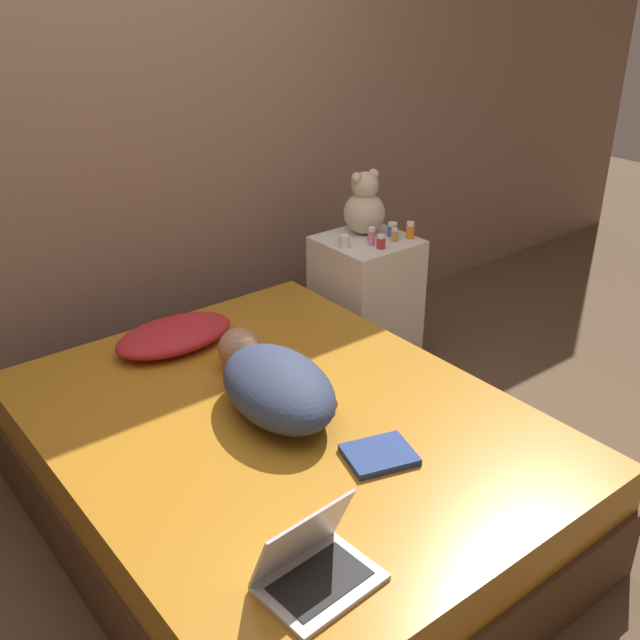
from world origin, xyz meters
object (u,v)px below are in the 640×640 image
(bottle_red, at_px, (381,242))
(book, at_px, (379,455))
(person_lying, at_px, (274,383))
(bottle_blue, at_px, (392,230))
(bottle_white, at_px, (344,241))
(bottle_amber, at_px, (394,235))
(pillow, at_px, (174,335))
(laptop, at_px, (313,566))
(bottle_pink, at_px, (372,236))
(bottle_orange, at_px, (410,230))
(teddy_bear, at_px, (364,206))

(bottle_red, bearing_deg, book, -132.36)
(person_lying, height_order, bottle_blue, bottle_blue)
(bottle_white, bearing_deg, person_lying, -143.29)
(bottle_white, bearing_deg, bottle_amber, -19.68)
(pillow, height_order, bottle_red, bottle_red)
(pillow, relative_size, bottle_white, 8.67)
(laptop, height_order, book, laptop)
(pillow, relative_size, person_lying, 0.69)
(person_lying, relative_size, bottle_blue, 10.74)
(person_lying, bearing_deg, laptop, -108.24)
(bottle_blue, bearing_deg, person_lying, -151.95)
(pillow, height_order, bottle_white, bottle_white)
(bottle_pink, bearing_deg, bottle_orange, -13.06)
(bottle_orange, bearing_deg, book, -137.85)
(bottle_pink, distance_m, bottle_blue, 0.17)
(bottle_white, relative_size, bottle_amber, 0.92)
(book, bearing_deg, bottle_white, 55.07)
(pillow, relative_size, teddy_bear, 1.62)
(bottle_orange, height_order, bottle_blue, bottle_orange)
(laptop, distance_m, bottle_blue, 2.09)
(laptop, distance_m, bottle_orange, 2.07)
(laptop, distance_m, bottle_white, 1.91)
(pillow, distance_m, laptop, 1.44)
(bottle_orange, distance_m, book, 1.52)
(bottle_red, relative_size, bottle_blue, 0.96)
(pillow, bearing_deg, bottle_blue, -1.35)
(laptop, bearing_deg, book, 25.99)
(bottle_red, bearing_deg, pillow, 173.66)
(pillow, bearing_deg, person_lying, -84.50)
(pillow, xyz_separation_m, bottle_amber, (1.18, -0.08, 0.21))
(pillow, relative_size, bottle_pink, 5.81)
(bottle_red, bearing_deg, bottle_pink, 94.71)
(bottle_blue, xyz_separation_m, book, (-1.06, -1.08, -0.25))
(teddy_bear, relative_size, bottle_blue, 4.55)
(laptop, relative_size, bottle_pink, 3.62)
(bottle_blue, bearing_deg, pillow, 178.65)
(person_lying, bearing_deg, bottle_blue, 38.22)
(laptop, distance_m, bottle_pink, 1.95)
(pillow, height_order, bottle_orange, bottle_orange)
(pillow, xyz_separation_m, book, (0.15, -1.11, -0.04))
(teddy_bear, xyz_separation_m, bottle_white, (-0.20, -0.09, -0.11))
(bottle_red, bearing_deg, bottle_amber, 15.67)
(teddy_bear, height_order, bottle_orange, teddy_bear)
(pillow, height_order, bottle_amber, bottle_amber)
(person_lying, bearing_deg, teddy_bear, 44.65)
(laptop, bearing_deg, bottle_blue, 37.28)
(pillow, xyz_separation_m, teddy_bear, (1.13, 0.09, 0.31))
(bottle_red, bearing_deg, bottle_orange, 3.59)
(bottle_orange, distance_m, bottle_amber, 0.09)
(bottle_blue, bearing_deg, bottle_orange, -57.80)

